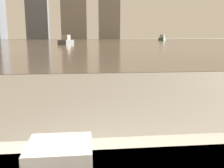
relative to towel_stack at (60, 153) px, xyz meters
The scene contains 7 objects.
towel_stack is the anchor object (origin of this frame).
harbor_water 61.12m from the towel_stack, 89.72° to the left, with size 180.00×110.00×0.01m.
harbor_boat_1 33.67m from the towel_stack, 94.22° to the left, with size 1.97×3.51×1.25m.
harbor_boat_2 68.82m from the towel_stack, 72.50° to the left, with size 2.97×4.33×1.54m.
skyline_tower_1 119.52m from the towel_stack, 100.18° to the left, with size 9.12×7.27×23.71m.
skyline_tower_2 118.01m from the towel_stack, 92.34° to the left, with size 11.18×9.61×28.62m.
skyline_tower_3 118.57m from the towel_stack, 84.56° to the left, with size 9.31×8.49×30.70m.
Camera 1 is at (-0.20, -0.03, 1.03)m, focal length 40.00 mm.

